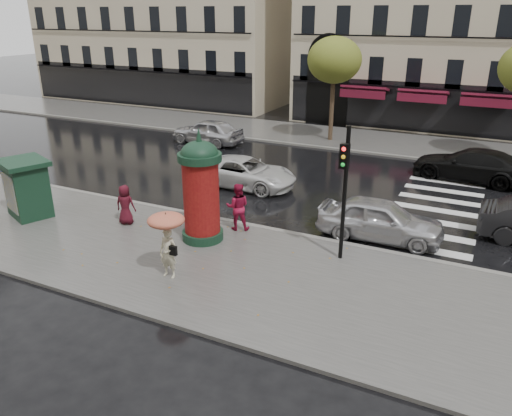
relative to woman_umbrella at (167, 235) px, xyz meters
The scene contains 17 objects.
ground 2.57m from the woman_umbrella, 66.18° to the left, with size 160.00×160.00×0.00m, color black.
near_sidewalk 2.20m from the woman_umbrella, 58.86° to the left, with size 90.00×7.00×0.12m, color #474744.
far_sidewalk 20.93m from the woman_umbrella, 87.75° to the left, with size 90.00×6.00×0.12m, color #474744.
near_kerb 5.15m from the woman_umbrella, 80.43° to the left, with size 90.00×0.25×0.14m, color slate.
far_kerb 17.94m from the woman_umbrella, 87.37° to the left, with size 90.00×0.25×0.14m, color slate.
zebra_crossing 13.42m from the woman_umbrella, 59.24° to the left, with size 3.60×11.75×0.01m, color silver.
tree_far_left 20.21m from the woman_umbrella, 93.40° to the left, with size 3.40×3.40×6.64m.
woman_umbrella is the anchor object (origin of this frame).
woman_red 4.29m from the woman_umbrella, 87.28° to the left, with size 0.90×0.70×1.86m, color #9E1337.
man_burgundy 4.96m from the woman_umbrella, 145.31° to the left, with size 0.78×0.51×1.60m, color #450D19.
morris_column 3.00m from the woman_umbrella, 100.79° to the left, with size 1.56×1.56×4.20m.
traffic_light 5.89m from the woman_umbrella, 38.41° to the left, with size 0.30×0.43×4.59m.
newsstand 8.37m from the woman_umbrella, 168.01° to the left, with size 2.44×2.27×2.37m.
car_silver 8.06m from the woman_umbrella, 48.99° to the left, with size 1.86×4.63×1.58m, color silver.
car_white 9.49m from the woman_umbrella, 102.67° to the left, with size 2.37×5.13×1.43m, color silver.
car_black 16.99m from the woman_umbrella, 62.80° to the left, with size 2.27×5.58×1.62m, color black.
car_far_silver 17.73m from the woman_umbrella, 117.29° to the left, with size 1.91×4.74×1.61m, color silver.
Camera 1 is at (7.82, -13.25, 8.00)m, focal length 35.00 mm.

